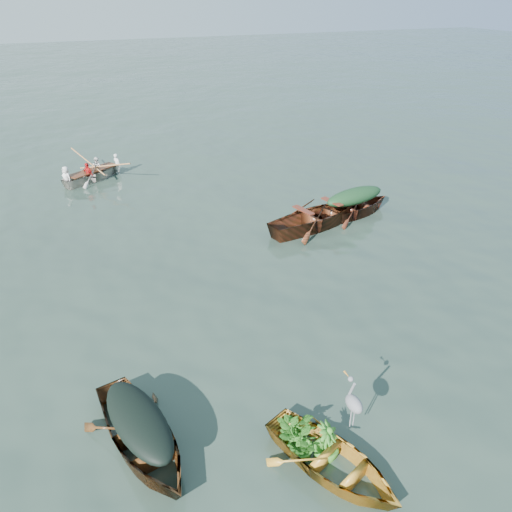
{
  "coord_description": "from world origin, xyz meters",
  "views": [
    {
      "loc": [
        -4.93,
        -8.81,
        6.81
      ],
      "look_at": [
        -0.49,
        1.9,
        0.5
      ],
      "focal_mm": 35.0,
      "sensor_mm": 36.0,
      "label": 1
    }
  ],
  "objects_px": {
    "green_tarp_boat": "(353,216)",
    "heron": "(353,411)",
    "open_wooden_boat": "(317,227)",
    "yellow_dinghy": "(331,470)",
    "rowed_boat": "(94,180)",
    "dark_covered_boat": "(143,448)"
  },
  "relations": [
    {
      "from": "green_tarp_boat",
      "to": "heron",
      "type": "height_order",
      "value": "heron"
    },
    {
      "from": "heron",
      "to": "open_wooden_boat",
      "type": "bearing_deg",
      "value": 41.49
    },
    {
      "from": "green_tarp_boat",
      "to": "yellow_dinghy",
      "type": "bearing_deg",
      "value": 134.57
    },
    {
      "from": "yellow_dinghy",
      "to": "open_wooden_boat",
      "type": "xyz_separation_m",
      "value": [
        4.18,
        8.12,
        0.0
      ]
    },
    {
      "from": "yellow_dinghy",
      "to": "rowed_boat",
      "type": "relative_size",
      "value": 0.81
    },
    {
      "from": "rowed_boat",
      "to": "heron",
      "type": "distance_m",
      "value": 15.31
    },
    {
      "from": "dark_covered_boat",
      "to": "green_tarp_boat",
      "type": "xyz_separation_m",
      "value": [
        8.4,
        6.84,
        0.0
      ]
    },
    {
      "from": "green_tarp_boat",
      "to": "open_wooden_boat",
      "type": "distance_m",
      "value": 1.57
    },
    {
      "from": "open_wooden_boat",
      "to": "heron",
      "type": "distance_m",
      "value": 8.73
    },
    {
      "from": "dark_covered_boat",
      "to": "heron",
      "type": "relative_size",
      "value": 4.07
    },
    {
      "from": "dark_covered_boat",
      "to": "green_tarp_boat",
      "type": "distance_m",
      "value": 10.83
    },
    {
      "from": "rowed_boat",
      "to": "open_wooden_boat",
      "type": "bearing_deg",
      "value": -172.39
    },
    {
      "from": "open_wooden_boat",
      "to": "heron",
      "type": "xyz_separation_m",
      "value": [
        -3.69,
        -7.86,
        0.87
      ]
    },
    {
      "from": "heron",
      "to": "dark_covered_boat",
      "type": "bearing_deg",
      "value": 133.95
    },
    {
      "from": "yellow_dinghy",
      "to": "open_wooden_boat",
      "type": "relative_size",
      "value": 0.62
    },
    {
      "from": "yellow_dinghy",
      "to": "open_wooden_boat",
      "type": "height_order",
      "value": "open_wooden_boat"
    },
    {
      "from": "dark_covered_boat",
      "to": "rowed_boat",
      "type": "bearing_deg",
      "value": 74.4
    },
    {
      "from": "dark_covered_boat",
      "to": "open_wooden_boat",
      "type": "relative_size",
      "value": 0.76
    },
    {
      "from": "yellow_dinghy",
      "to": "green_tarp_boat",
      "type": "distance_m",
      "value": 10.18
    },
    {
      "from": "green_tarp_boat",
      "to": "rowed_boat",
      "type": "bearing_deg",
      "value": 36.3
    },
    {
      "from": "dark_covered_boat",
      "to": "yellow_dinghy",
      "type": "bearing_deg",
      "value": -42.85
    },
    {
      "from": "green_tarp_boat",
      "to": "heron",
      "type": "distance_m",
      "value": 9.74
    }
  ]
}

